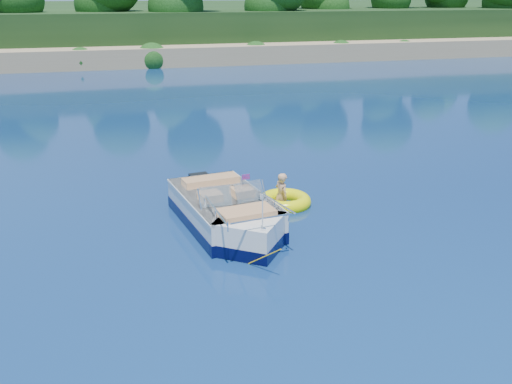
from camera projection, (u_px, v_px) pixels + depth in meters
ground at (315, 253)px, 13.19m from camera, size 160.00×160.00×0.00m
shoreline at (133, 31)px, 70.85m from camera, size 170.00×59.00×6.00m
motorboat at (229, 216)px, 14.44m from camera, size 2.48×5.49×1.84m
tow_tube at (285, 201)px, 16.16m from camera, size 1.57×1.57×0.40m
boy at (280, 205)px, 16.16m from camera, size 0.56×0.84×1.51m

